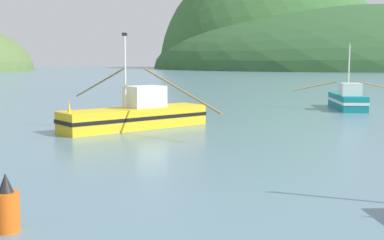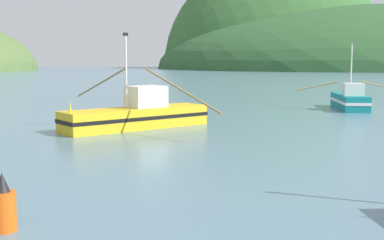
% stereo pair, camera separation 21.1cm
% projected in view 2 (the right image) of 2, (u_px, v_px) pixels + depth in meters
% --- Properties ---
extents(hill_mid_left, '(213.72, 170.97, 58.80)m').
position_uv_depth(hill_mid_left, '(379.00, 68.00, 244.11)').
color(hill_mid_left, '#2D562D').
rests_on(hill_mid_left, ground).
extents(hill_far_center, '(108.75, 87.00, 107.60)m').
position_uv_depth(hill_far_center, '(275.00, 68.00, 245.97)').
color(hill_far_center, '#386633').
rests_on(hill_far_center, ground).
extents(fishing_boat_yellow, '(9.60, 13.85, 5.97)m').
position_uv_depth(fishing_boat_yellow, '(137.00, 115.00, 32.00)').
color(fishing_boat_yellow, gold).
rests_on(fishing_boat_yellow, ground).
extents(fishing_boat_teal, '(9.31, 7.22, 5.75)m').
position_uv_depth(fishing_boat_teal, '(350.00, 100.00, 43.99)').
color(fishing_boat_teal, '#147F84').
rests_on(fishing_boat_teal, ground).
extents(channel_buoy, '(0.65, 0.65, 1.52)m').
position_uv_depth(channel_buoy, '(3.00, 207.00, 12.82)').
color(channel_buoy, '#E55914').
rests_on(channel_buoy, ground).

